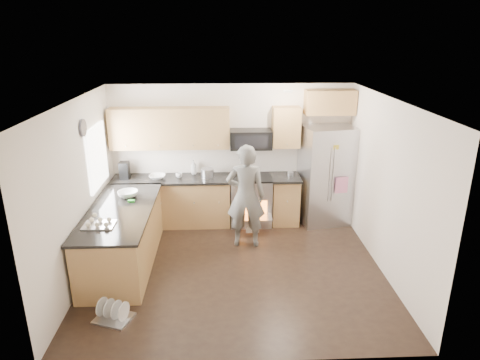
{
  "coord_description": "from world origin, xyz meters",
  "views": [
    {
      "loc": [
        -0.18,
        -5.83,
        3.5
      ],
      "look_at": [
        0.09,
        0.5,
        1.28
      ],
      "focal_mm": 32.0,
      "sensor_mm": 36.0,
      "label": 1
    }
  ],
  "objects_px": {
    "refrigerator": "(326,175)",
    "dish_rack": "(113,314)",
    "stove_range": "(251,189)",
    "person": "(246,196)"
  },
  "relations": [
    {
      "from": "refrigerator",
      "to": "dish_rack",
      "type": "xyz_separation_m",
      "value": [
        -3.37,
        -2.87,
        -0.86
      ]
    },
    {
      "from": "stove_range",
      "to": "dish_rack",
      "type": "height_order",
      "value": "stove_range"
    },
    {
      "from": "stove_range",
      "to": "person",
      "type": "relative_size",
      "value": 1.01
    },
    {
      "from": "stove_range",
      "to": "dish_rack",
      "type": "xyz_separation_m",
      "value": [
        -1.95,
        -2.87,
        -0.6
      ]
    },
    {
      "from": "refrigerator",
      "to": "stove_range",
      "type": "bearing_deg",
      "value": 170.3
    },
    {
      "from": "stove_range",
      "to": "refrigerator",
      "type": "distance_m",
      "value": 1.44
    },
    {
      "from": "dish_rack",
      "to": "stove_range",
      "type": "bearing_deg",
      "value": 55.78
    },
    {
      "from": "stove_range",
      "to": "refrigerator",
      "type": "relative_size",
      "value": 0.96
    },
    {
      "from": "dish_rack",
      "to": "refrigerator",
      "type": "bearing_deg",
      "value": 40.47
    },
    {
      "from": "stove_range",
      "to": "dish_rack",
      "type": "bearing_deg",
      "value": -124.22
    }
  ]
}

